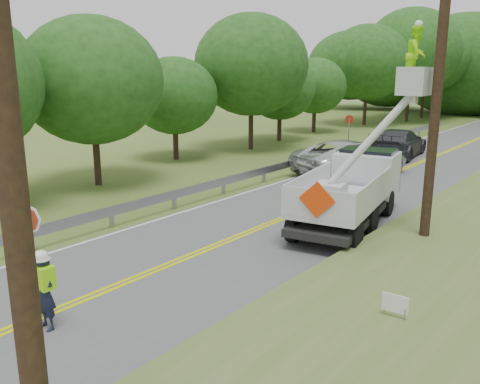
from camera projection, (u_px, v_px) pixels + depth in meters
The scene contains 10 objects.
ground at pixel (85, 299), 12.27m from camera, with size 140.00×140.00×0.00m, color #495E26.
road at pixel (351, 191), 22.90m from camera, with size 7.20×96.00×0.03m.
guardrail at pixel (287, 165), 25.89m from camera, with size 0.18×48.00×0.77m.
treeline_left at pixel (344, 62), 41.40m from camera, with size 10.57×54.78×10.95m.
flagger at pixel (43, 287), 10.67m from camera, with size 1.06×0.40×2.66m.
bucket_truck at pixel (360, 180), 18.21m from camera, with size 4.20×7.01×6.61m.
suv_silver at pixel (351, 157), 26.17m from camera, with size 2.92×6.34×1.76m, color silver.
suv_darkgrey at pixel (398, 143), 31.22m from camera, with size 2.41×5.92×1.72m, color #3A3B42.
stop_sign_permanent at pixel (349, 129), 30.75m from camera, with size 0.42×0.40×2.61m.
yard_sign at pixel (395, 305), 10.70m from camera, with size 0.56×0.08×0.81m.
Camera 1 is at (9.95, -6.51, 5.46)m, focal length 38.24 mm.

